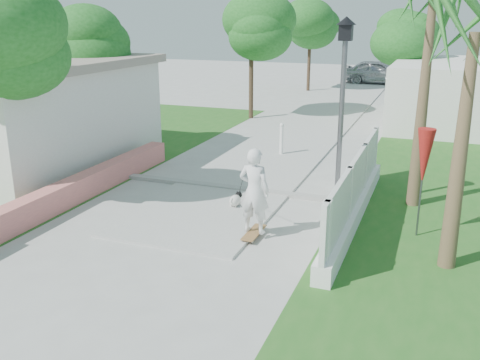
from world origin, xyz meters
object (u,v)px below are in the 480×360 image
at_px(dog, 236,200).
at_px(parked_car, 379,72).
at_px(skateboarder, 244,188).
at_px(patio_umbrella, 424,159).
at_px(street_lamp, 342,109).
at_px(bollard, 282,138).

xyz_separation_m(dog, parked_car, (0.26, 25.97, 0.60)).
height_order(skateboarder, dog, skateboarder).
bearing_deg(patio_umbrella, skateboarder, -169.56).
relative_size(street_lamp, dog, 7.90).
distance_m(skateboarder, parked_car, 26.89).
xyz_separation_m(street_lamp, dog, (-2.29, -0.75, -2.22)).
xyz_separation_m(street_lamp, bollard, (-2.70, 4.50, -1.84)).
distance_m(skateboarder, dog, 1.25).
distance_m(patio_umbrella, dog, 4.45).
distance_m(street_lamp, parked_car, 25.35).
height_order(bollard, skateboarder, skateboarder).
relative_size(bollard, dog, 1.94).
bearing_deg(bollard, parked_car, 88.16).
distance_m(patio_umbrella, skateboarder, 3.79).
bearing_deg(bollard, street_lamp, -59.04).
xyz_separation_m(skateboarder, parked_car, (-0.30, 26.88, -0.03)).
height_order(street_lamp, patio_umbrella, street_lamp).
relative_size(patio_umbrella, parked_car, 0.48).
xyz_separation_m(skateboarder, dog, (-0.56, 0.92, -0.63)).
bearing_deg(dog, patio_umbrella, 1.87).
height_order(street_lamp, skateboarder, street_lamp).
relative_size(dog, parked_car, 0.12).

